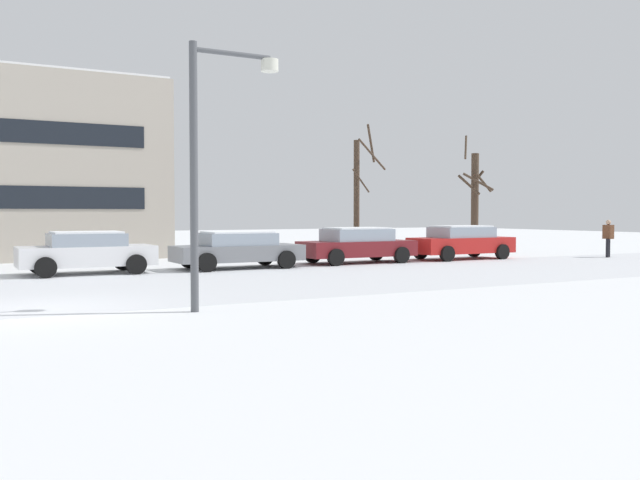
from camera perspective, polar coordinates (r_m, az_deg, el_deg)
name	(u,v)px	position (r m, az deg, el deg)	size (l,w,h in m)	color
ground_plane	(41,310)	(15.04, -22.06, -5.38)	(120.00, 120.00, 0.00)	white
road_surface	(25,294)	(18.15, -23.20, -4.11)	(80.00, 8.29, 0.00)	silver
street_lamp	(211,146)	(13.96, -8.98, 7.68)	(1.90, 0.36, 5.30)	#4C4F54
parked_car_white	(87,252)	(23.27, -18.72, -0.94)	(4.16, 2.05, 1.37)	white
parked_car_gray	(238,249)	(24.41, -6.82, -0.75)	(4.50, 2.06, 1.31)	slate
parked_car_maroon	(357,245)	(26.89, 3.08, -0.39)	(4.55, 2.04, 1.39)	maroon
parked_car_red	(461,242)	(29.72, 11.60, -0.15)	(4.55, 1.99, 1.42)	red
pedestrian_crossing	(608,236)	(32.93, 22.71, 0.34)	(0.46, 0.41, 1.65)	black
tree_far_left	(475,200)	(34.18, 12.67, 3.24)	(1.65, 1.73, 5.75)	#423326
tree_far_mid	(358,194)	(30.66, 3.16, 3.86)	(1.77, 1.30, 5.79)	#423326
building_far_left	(2,168)	(33.30, -24.82, 5.39)	(13.02, 8.06, 7.80)	#B2A899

